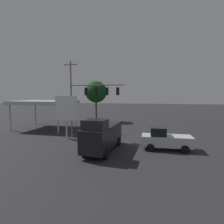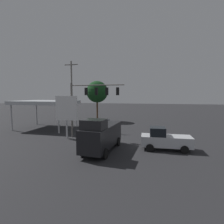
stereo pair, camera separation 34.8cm
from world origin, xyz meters
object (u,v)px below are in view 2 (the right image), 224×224
(price_sign, at_px, (66,109))
(delivery_truck, at_px, (101,135))
(traffic_signal_assembly, at_px, (91,96))
(street_tree, at_px, (97,92))
(hatchback_crossing, at_px, (103,127))
(utility_pole, at_px, (72,94))
(pickup_parked, at_px, (164,139))

(price_sign, distance_m, delivery_truck, 7.77)
(traffic_signal_assembly, xyz_separation_m, street_tree, (4.32, -15.41, 0.90))
(traffic_signal_assembly, xyz_separation_m, hatchback_crossing, (-0.51, -3.72, -4.68))
(traffic_signal_assembly, distance_m, price_sign, 3.77)
(hatchback_crossing, distance_m, street_tree, 13.82)
(utility_pole, relative_size, delivery_truck, 1.66)
(hatchback_crossing, height_order, street_tree, street_tree)
(price_sign, distance_m, hatchback_crossing, 6.61)
(price_sign, bearing_deg, pickup_parked, 170.38)
(price_sign, height_order, hatchback_crossing, price_sign)
(utility_pole, relative_size, pickup_parked, 2.18)
(delivery_truck, height_order, pickup_parked, delivery_truck)
(hatchback_crossing, bearing_deg, price_sign, -42.11)
(traffic_signal_assembly, height_order, delivery_truck, traffic_signal_assembly)
(pickup_parked, bearing_deg, delivery_truck, 15.16)
(price_sign, xyz_separation_m, street_tree, (1.05, -16.22, 2.60))
(traffic_signal_assembly, bearing_deg, hatchback_crossing, -97.82)
(price_sign, height_order, delivery_truck, price_sign)
(price_sign, xyz_separation_m, delivery_truck, (-6.16, 4.18, -2.24))
(traffic_signal_assembly, relative_size, pickup_parked, 1.41)
(traffic_signal_assembly, height_order, street_tree, street_tree)
(utility_pole, distance_m, pickup_parked, 17.99)
(utility_pole, relative_size, hatchback_crossing, 2.99)
(pickup_parked, distance_m, hatchback_crossing, 11.02)
(delivery_truck, height_order, street_tree, street_tree)
(delivery_truck, distance_m, hatchback_crossing, 9.06)
(delivery_truck, distance_m, pickup_parked, 6.74)
(utility_pole, bearing_deg, delivery_truck, 128.65)
(price_sign, relative_size, pickup_parked, 1.08)
(delivery_truck, bearing_deg, pickup_parked, 112.02)
(utility_pole, distance_m, hatchback_crossing, 8.28)
(hatchback_crossing, bearing_deg, traffic_signal_assembly, -10.12)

